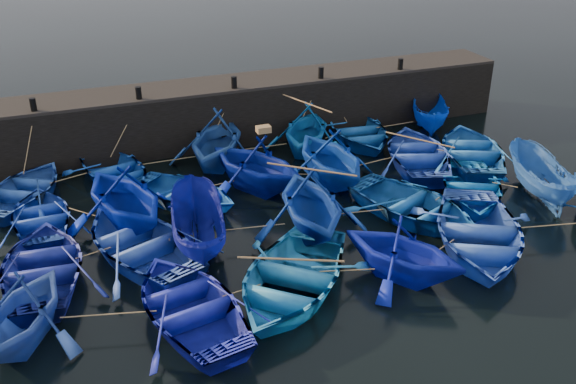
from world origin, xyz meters
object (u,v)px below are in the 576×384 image
object	(u,v)px
boat_8	(184,193)
boat_20	(20,312)
boat_0	(24,189)
boat_13	(44,266)
wooden_crate	(263,129)

from	to	relation	value
boat_8	boat_20	bearing A→B (deg)	-171.65
boat_0	boat_13	distance (m)	5.69
boat_8	wooden_crate	bearing A→B (deg)	-37.35
boat_13	boat_0	bearing A→B (deg)	-80.13
boat_13	boat_20	distance (m)	2.88
boat_13	boat_20	bearing A→B (deg)	82.90
boat_0	boat_13	size ratio (longest dim) A/B	0.90
boat_20	wooden_crate	xyz separation A→B (m)	(8.63, 6.21, 1.45)
boat_13	wooden_crate	world-z (taller)	wooden_crate
boat_8	wooden_crate	xyz separation A→B (m)	(3.10, 0.11, 1.99)
boat_0	boat_13	world-z (taller)	boat_13
boat_13	wooden_crate	bearing A→B (deg)	-151.81
boat_20	wooden_crate	size ratio (longest dim) A/B	7.33
boat_0	boat_20	xyz separation A→B (m)	(-0.12, -8.44, 0.52)
boat_8	boat_13	bearing A→B (deg)	174.50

